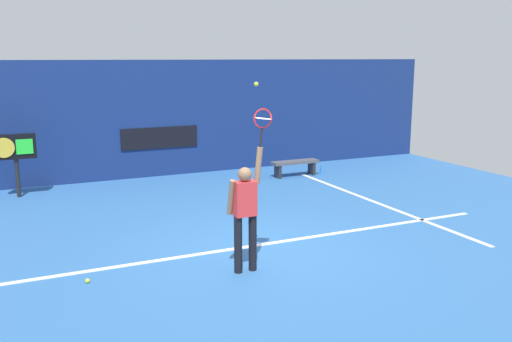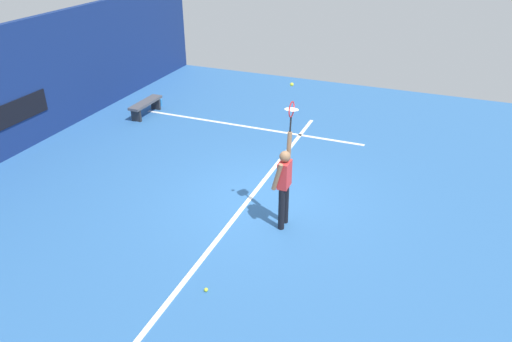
% 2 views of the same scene
% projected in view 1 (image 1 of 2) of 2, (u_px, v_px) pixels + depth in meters
% --- Properties ---
extents(ground_plane, '(18.00, 18.00, 0.00)m').
position_uv_depth(ground_plane, '(267.00, 252.00, 9.79)').
color(ground_plane, '#2D609E').
extents(back_wall, '(18.00, 0.20, 3.28)m').
position_uv_depth(back_wall, '(158.00, 119.00, 15.78)').
color(back_wall, navy).
rests_on(back_wall, ground_plane).
extents(sponsor_banner_center, '(2.20, 0.03, 0.60)m').
position_uv_depth(sponsor_banner_center, '(160.00, 138.00, 15.78)').
color(sponsor_banner_center, black).
extents(court_baseline, '(10.00, 0.10, 0.01)m').
position_uv_depth(court_baseline, '(258.00, 245.00, 10.12)').
color(court_baseline, white).
rests_on(court_baseline, ground_plane).
extents(court_sideline, '(0.10, 7.00, 0.01)m').
position_uv_depth(court_sideline, '(375.00, 202.00, 13.12)').
color(court_sideline, white).
rests_on(court_sideline, ground_plane).
extents(tennis_player, '(0.55, 0.31, 1.99)m').
position_uv_depth(tennis_player, '(245.00, 210.00, 8.71)').
color(tennis_player, black).
rests_on(tennis_player, ground_plane).
extents(tennis_racket, '(0.34, 0.27, 0.62)m').
position_uv_depth(tennis_racket, '(263.00, 121.00, 8.55)').
color(tennis_racket, black).
extents(tennis_ball, '(0.07, 0.07, 0.07)m').
position_uv_depth(tennis_ball, '(256.00, 84.00, 8.36)').
color(tennis_ball, '#CCE033').
extents(scoreboard_clock, '(0.96, 0.20, 1.54)m').
position_uv_depth(scoreboard_clock, '(15.00, 149.00, 13.38)').
color(scoreboard_clock, black).
rests_on(scoreboard_clock, ground_plane).
extents(court_bench, '(1.40, 0.36, 0.45)m').
position_uv_depth(court_bench, '(295.00, 165.00, 15.93)').
color(court_bench, '#4C4C51').
rests_on(court_bench, ground_plane).
extents(water_bottle, '(0.07, 0.07, 0.24)m').
position_uv_depth(water_bottle, '(321.00, 169.00, 16.33)').
color(water_bottle, '#338CD8').
rests_on(water_bottle, ground_plane).
extents(spare_ball, '(0.07, 0.07, 0.07)m').
position_uv_depth(spare_ball, '(88.00, 281.00, 8.44)').
color(spare_ball, '#CCE033').
rests_on(spare_ball, ground_plane).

